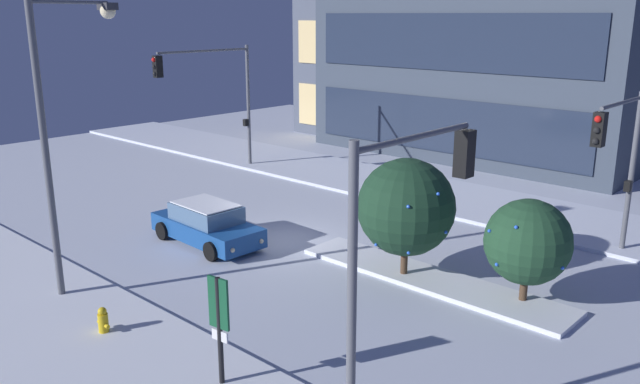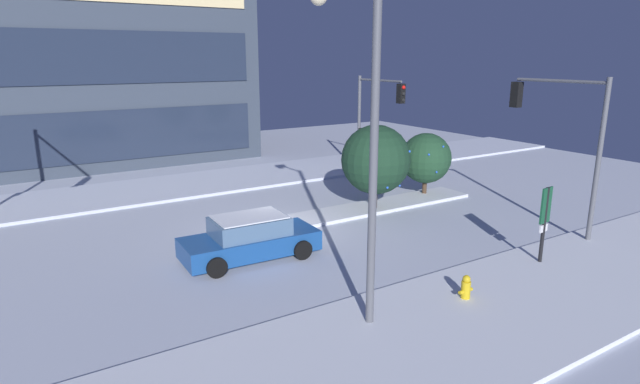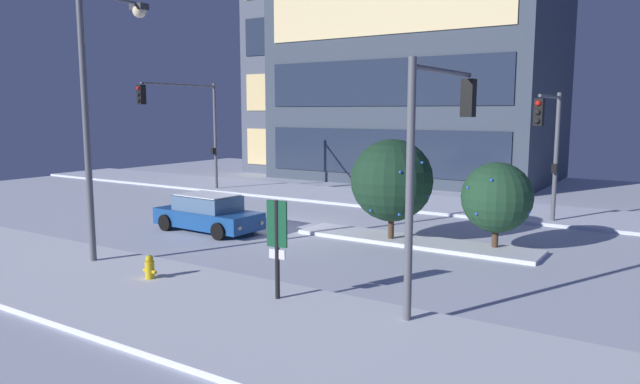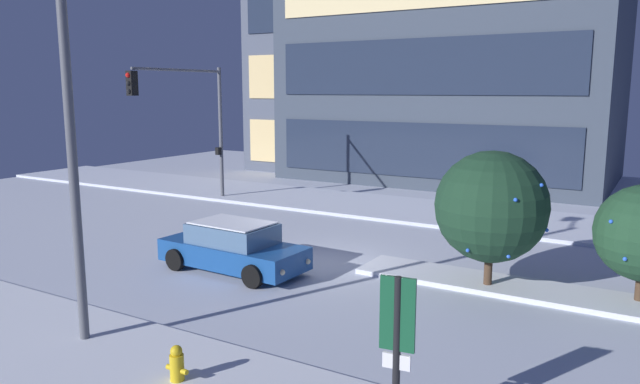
# 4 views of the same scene
# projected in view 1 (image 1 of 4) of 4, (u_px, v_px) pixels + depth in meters

# --- Properties ---
(ground) EXTENTS (52.00, 52.00, 0.00)m
(ground) POSITION_uv_depth(u_px,v_px,m) (286.00, 242.00, 23.29)
(ground) COLOR silver
(curb_strip_near) EXTENTS (52.00, 5.20, 0.14)m
(curb_strip_near) POSITION_uv_depth(u_px,v_px,m) (42.00, 325.00, 16.90)
(curb_strip_near) COLOR silver
(curb_strip_near) RESTS_ON ground
(curb_strip_far) EXTENTS (52.00, 5.20, 0.14)m
(curb_strip_far) POSITION_uv_depth(u_px,v_px,m) (425.00, 192.00, 29.65)
(curb_strip_far) COLOR silver
(curb_strip_far) RESTS_ON ground
(median_strip) EXTENTS (9.00, 1.80, 0.14)m
(median_strip) POSITION_uv_depth(u_px,v_px,m) (430.00, 279.00, 19.85)
(median_strip) COLOR silver
(median_strip) RESTS_ON ground
(car_near) EXTENTS (4.69, 2.17, 1.49)m
(car_near) POSITION_uv_depth(u_px,v_px,m) (207.00, 224.00, 22.98)
(car_near) COLOR #19478C
(car_near) RESTS_ON ground
(traffic_light_corner_near_right) EXTENTS (0.32, 4.02, 5.93)m
(traffic_light_corner_near_right) POSITION_uv_depth(u_px,v_px,m) (406.00, 221.00, 12.31)
(traffic_light_corner_near_right) COLOR #565960
(traffic_light_corner_near_right) RESTS_ON ground
(traffic_light_corner_far_right) EXTENTS (0.32, 3.93, 5.55)m
(traffic_light_corner_far_right) POSITION_uv_depth(u_px,v_px,m) (619.00, 151.00, 20.23)
(traffic_light_corner_far_right) COLOR #565960
(traffic_light_corner_far_right) RESTS_ON ground
(traffic_light_corner_far_left) EXTENTS (0.32, 5.81, 6.43)m
(traffic_light_corner_far_left) POSITION_uv_depth(u_px,v_px,m) (214.00, 86.00, 32.22)
(traffic_light_corner_far_left) COLOR #565960
(traffic_light_corner_far_left) RESTS_ON ground
(street_lamp_arched) EXTENTS (0.56, 2.59, 8.41)m
(street_lamp_arched) POSITION_uv_depth(u_px,v_px,m) (63.00, 110.00, 17.73)
(street_lamp_arched) COLOR #565960
(street_lamp_arched) RESTS_ON ground
(fire_hydrant) EXTENTS (0.48, 0.26, 0.81)m
(fire_hydrant) POSITION_uv_depth(u_px,v_px,m) (103.00, 323.00, 16.35)
(fire_hydrant) COLOR gold
(fire_hydrant) RESTS_ON ground
(parking_info_sign) EXTENTS (0.55, 0.13, 2.62)m
(parking_info_sign) POSITION_uv_depth(u_px,v_px,m) (219.00, 320.00, 13.75)
(parking_info_sign) COLOR black
(parking_info_sign) RESTS_ON ground
(decorated_tree_median) EXTENTS (3.00, 3.00, 3.79)m
(decorated_tree_median) POSITION_uv_depth(u_px,v_px,m) (406.00, 207.00, 19.55)
(decorated_tree_median) COLOR #473323
(decorated_tree_median) RESTS_ON ground
(decorated_tree_left_of_median) EXTENTS (2.41, 2.41, 3.08)m
(decorated_tree_left_of_median) POSITION_uv_depth(u_px,v_px,m) (528.00, 242.00, 17.80)
(decorated_tree_left_of_median) COLOR #473323
(decorated_tree_left_of_median) RESTS_ON ground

